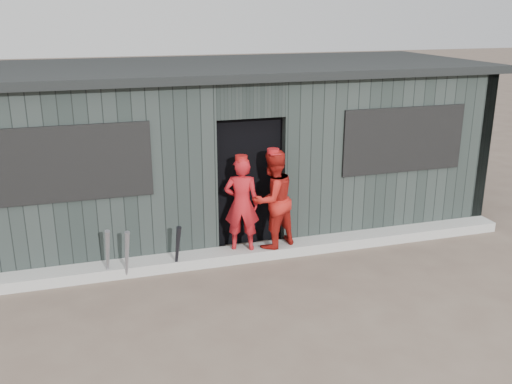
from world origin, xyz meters
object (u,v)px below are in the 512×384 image
object	(u,v)px
bat_left	(108,255)
dugout	(226,145)
player_red_right	(273,199)
bat_right	(177,249)
bat_mid	(127,255)
player_grey_back	(265,196)
player_red_left	(242,204)

from	to	relation	value
bat_left	dugout	xyz separation A→B (m)	(2.08, 1.88, 0.90)
bat_left	player_red_right	xyz separation A→B (m)	(2.33, 0.19, 0.48)
bat_right	bat_left	bearing A→B (deg)	-179.08
bat_mid	dugout	distance (m)	2.81
bat_right	player_grey_back	world-z (taller)	player_grey_back
bat_right	player_red_left	distance (m)	1.10
bat_left	player_grey_back	world-z (taller)	player_grey_back
player_red_right	player_grey_back	xyz separation A→B (m)	(0.09, 0.63, -0.16)
bat_mid	player_grey_back	world-z (taller)	player_grey_back
bat_left	player_red_left	distance (m)	1.94
bat_mid	player_red_right	size ratio (longest dim) A/B	0.51
bat_mid	player_grey_back	size ratio (longest dim) A/B	0.52
bat_left	player_grey_back	bearing A→B (deg)	18.58
player_red_left	player_red_right	size ratio (longest dim) A/B	0.95
dugout	bat_left	bearing A→B (deg)	-137.89
bat_mid	player_red_left	xyz separation A→B (m)	(1.64, 0.26, 0.47)
player_red_right	player_grey_back	world-z (taller)	player_red_right
bat_mid	bat_right	world-z (taller)	bat_mid
bat_right	player_grey_back	bearing A→B (deg)	27.96
player_grey_back	dugout	bearing A→B (deg)	-52.38
player_red_right	dugout	bearing A→B (deg)	-104.72
bat_mid	player_red_left	world-z (taller)	player_red_left
bat_right	dugout	xyz separation A→B (m)	(1.16, 1.86, 0.94)
bat_left	bat_right	distance (m)	0.92
bat_left	bat_mid	world-z (taller)	bat_left
bat_mid	player_red_left	distance (m)	1.72
player_red_left	player_red_right	world-z (taller)	player_red_right
player_grey_back	bat_mid	bearing A→B (deg)	40.92
bat_right	dugout	world-z (taller)	dugout
bat_mid	bat_right	size ratio (longest dim) A/B	1.06
bat_left	dugout	size ratio (longest dim) A/B	0.10
player_red_left	player_grey_back	size ratio (longest dim) A/B	0.97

